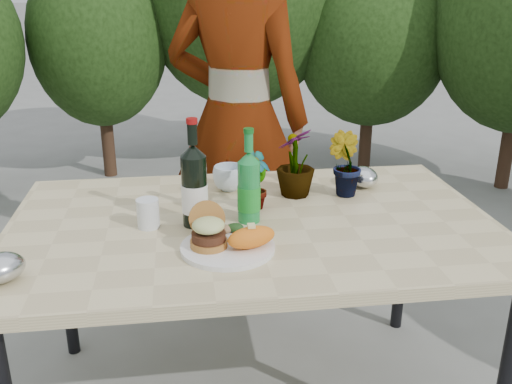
{
  "coord_description": "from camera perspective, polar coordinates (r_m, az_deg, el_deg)",
  "views": [
    {
      "loc": [
        -0.22,
        -1.72,
        1.5
      ],
      "look_at": [
        0.0,
        -0.08,
        0.88
      ],
      "focal_mm": 40.0,
      "sensor_mm": 36.0,
      "label": 1
    }
  ],
  "objects": [
    {
      "name": "seedling_right",
      "position": [
        2.07,
        4.0,
        2.95
      ],
      "size": [
        0.2,
        0.2,
        0.25
      ],
      "primitive_type": "imported",
      "rotation": [
        0.0,
        0.0,
        3.94
      ],
      "color": "#28571D",
      "rests_on": "patio_table"
    },
    {
      "name": "patio_table",
      "position": [
        1.91,
        -0.33,
        -4.42
      ],
      "size": [
        1.6,
        1.0,
        0.75
      ],
      "color": "#CFBD8A",
      "rests_on": "ground"
    },
    {
      "name": "grilled_veg",
      "position": [
        1.77,
        -2.57,
        -3.63
      ],
      "size": [
        0.08,
        0.05,
        0.03
      ],
      "color": "olive",
      "rests_on": "dinner_plate"
    },
    {
      "name": "sweet_potato",
      "position": [
        1.66,
        -0.46,
        -4.54
      ],
      "size": [
        0.17,
        0.12,
        0.06
      ],
      "primitive_type": "ellipsoid",
      "rotation": [
        0.0,
        0.0,
        0.35
      ],
      "color": "orange",
      "rests_on": "dinner_plate"
    },
    {
      "name": "shrub_hedge",
      "position": [
        3.49,
        2.85,
        14.73
      ],
      "size": [
        6.85,
        5.26,
        2.26
      ],
      "color": "#382316",
      "rests_on": "ground"
    },
    {
      "name": "burger_stack",
      "position": [
        1.68,
        -4.8,
        -3.76
      ],
      "size": [
        0.11,
        0.16,
        0.11
      ],
      "color": "#B7722D",
      "rests_on": "dinner_plate"
    },
    {
      "name": "plastic_cup",
      "position": [
        1.86,
        -10.74,
        -2.11
      ],
      "size": [
        0.07,
        0.07,
        0.09
      ],
      "primitive_type": "cylinder",
      "color": "silver",
      "rests_on": "patio_table"
    },
    {
      "name": "sparkling_water",
      "position": [
        1.85,
        -0.72,
        0.39
      ],
      "size": [
        0.08,
        0.08,
        0.31
      ],
      "rotation": [
        0.0,
        0.0,
        0.35
      ],
      "color": "#167D34",
      "rests_on": "patio_table"
    },
    {
      "name": "foil_packet_left",
      "position": [
        1.65,
        -24.26,
        -6.94
      ],
      "size": [
        0.17,
        0.16,
        0.08
      ],
      "primitive_type": "ellipsoid",
      "rotation": [
        0.0,
        0.0,
        0.58
      ],
      "color": "#B0B3B7",
      "rests_on": "patio_table"
    },
    {
      "name": "wine_bottle",
      "position": [
        1.82,
        -6.18,
        0.5
      ],
      "size": [
        0.08,
        0.08,
        0.35
      ],
      "rotation": [
        0.0,
        0.0,
        -0.01
      ],
      "color": "black",
      "rests_on": "patio_table"
    },
    {
      "name": "seedling_left",
      "position": [
        1.94,
        0.05,
        1.41
      ],
      "size": [
        0.13,
        0.14,
        0.23
      ],
      "primitive_type": "imported",
      "rotation": [
        0.0,
        0.0,
        0.98
      ],
      "color": "#1F531C",
      "rests_on": "patio_table"
    },
    {
      "name": "seedling_mid",
      "position": [
        2.1,
        8.84,
        2.78
      ],
      "size": [
        0.16,
        0.17,
        0.23
      ],
      "primitive_type": "imported",
      "rotation": [
        0.0,
        0.0,
        2.23
      ],
      "color": "#285B1F",
      "rests_on": "patio_table"
    },
    {
      "name": "dinner_plate",
      "position": [
        1.69,
        -2.84,
        -5.57
      ],
      "size": [
        0.28,
        0.28,
        0.01
      ],
      "primitive_type": "cylinder",
      "color": "white",
      "rests_on": "patio_table"
    },
    {
      "name": "person",
      "position": [
        2.61,
        -1.86,
        7.27
      ],
      "size": [
        0.77,
        0.66,
        1.8
      ],
      "primitive_type": "imported",
      "rotation": [
        0.0,
        0.0,
        2.74
      ],
      "color": "#A27051",
      "rests_on": "ground"
    },
    {
      "name": "blue_bowl",
      "position": [
        2.15,
        -2.74,
        1.41
      ],
      "size": [
        0.14,
        0.14,
        0.09
      ],
      "primitive_type": "imported",
      "rotation": [
        0.0,
        0.0,
        -0.17
      ],
      "color": "silver",
      "rests_on": "patio_table"
    },
    {
      "name": "foil_packet_right",
      "position": [
        2.22,
        10.68,
        1.5
      ],
      "size": [
        0.12,
        0.14,
        0.08
      ],
      "primitive_type": "ellipsoid",
      "rotation": [
        0.0,
        0.0,
        1.66
      ],
      "color": "silver",
      "rests_on": "patio_table"
    }
  ]
}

